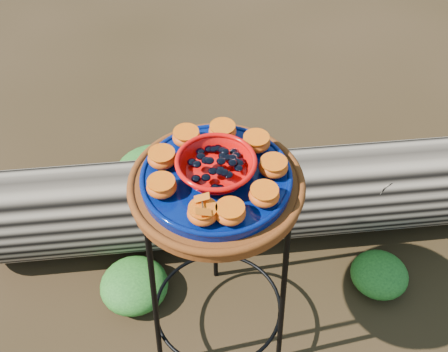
{
  "coord_description": "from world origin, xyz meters",
  "views": [
    {
      "loc": [
        -0.03,
        -0.93,
        1.74
      ],
      "look_at": [
        0.02,
        0.0,
        0.76
      ],
      "focal_mm": 45.0,
      "sensor_mm": 36.0,
      "label": 1
    }
  ],
  "objects_px": {
    "plant_stand": "(218,271)",
    "cobalt_plate": "(216,179)",
    "red_bowl": "(216,168)",
    "driftwood_log": "(235,198)",
    "terracotta_saucer": "(216,187)"
  },
  "relations": [
    {
      "from": "cobalt_plate",
      "to": "driftwood_log",
      "type": "distance_m",
      "value": 0.73
    },
    {
      "from": "cobalt_plate",
      "to": "driftwood_log",
      "type": "height_order",
      "value": "cobalt_plate"
    },
    {
      "from": "terracotta_saucer",
      "to": "red_bowl",
      "type": "relative_size",
      "value": 2.33
    },
    {
      "from": "terracotta_saucer",
      "to": "driftwood_log",
      "type": "height_order",
      "value": "terracotta_saucer"
    },
    {
      "from": "terracotta_saucer",
      "to": "red_bowl",
      "type": "bearing_deg",
      "value": 0.0
    },
    {
      "from": "plant_stand",
      "to": "driftwood_log",
      "type": "bearing_deg",
      "value": 79.61
    },
    {
      "from": "driftwood_log",
      "to": "terracotta_saucer",
      "type": "bearing_deg",
      "value": -100.39
    },
    {
      "from": "plant_stand",
      "to": "red_bowl",
      "type": "distance_m",
      "value": 0.43
    },
    {
      "from": "terracotta_saucer",
      "to": "red_bowl",
      "type": "height_order",
      "value": "red_bowl"
    },
    {
      "from": "terracotta_saucer",
      "to": "plant_stand",
      "type": "bearing_deg",
      "value": 0.0
    },
    {
      "from": "plant_stand",
      "to": "cobalt_plate",
      "type": "distance_m",
      "value": 0.4
    },
    {
      "from": "cobalt_plate",
      "to": "driftwood_log",
      "type": "bearing_deg",
      "value": 79.61
    },
    {
      "from": "terracotta_saucer",
      "to": "red_bowl",
      "type": "xyz_separation_m",
      "value": [
        0.0,
        0.0,
        0.07
      ]
    },
    {
      "from": "terracotta_saucer",
      "to": "driftwood_log",
      "type": "bearing_deg",
      "value": 79.61
    },
    {
      "from": "cobalt_plate",
      "to": "red_bowl",
      "type": "bearing_deg",
      "value": 0.0
    }
  ]
}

